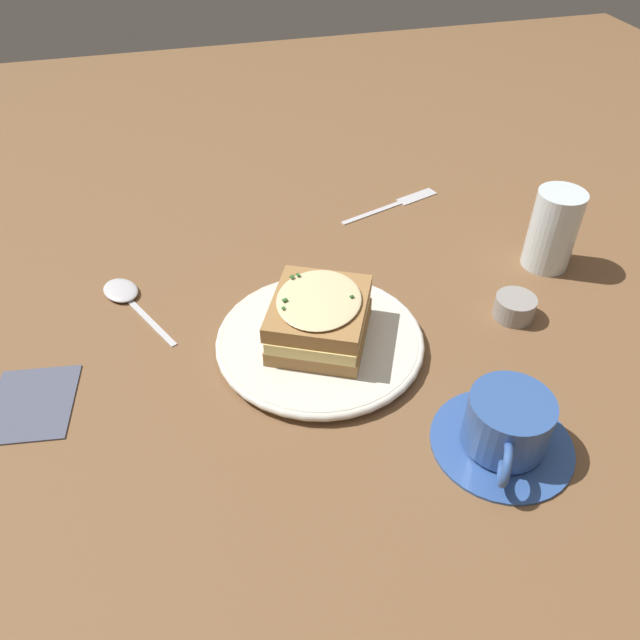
% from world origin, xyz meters
% --- Properties ---
extents(ground_plane, '(2.40, 2.40, 0.00)m').
position_xyz_m(ground_plane, '(0.00, 0.00, 0.00)').
color(ground_plane, brown).
extents(dinner_plate, '(0.26, 0.26, 0.02)m').
position_xyz_m(dinner_plate, '(0.01, 0.01, 0.01)').
color(dinner_plate, silver).
rests_on(dinner_plate, ground_plane).
extents(sandwich, '(0.16, 0.15, 0.06)m').
position_xyz_m(sandwich, '(0.01, 0.01, 0.05)').
color(sandwich, '#A37542').
rests_on(sandwich, dinner_plate).
extents(teacup_with_saucer, '(0.15, 0.15, 0.07)m').
position_xyz_m(teacup_with_saucer, '(-0.19, -0.14, 0.03)').
color(teacup_with_saucer, '#33569E').
rests_on(teacup_with_saucer, ground_plane).
extents(water_glass, '(0.07, 0.07, 0.12)m').
position_xyz_m(water_glass, '(0.10, -0.35, 0.06)').
color(water_glass, silver).
rests_on(water_glass, ground_plane).
extents(fork, '(0.07, 0.18, 0.00)m').
position_xyz_m(fork, '(0.31, -0.21, 0.00)').
color(fork, silver).
rests_on(fork, ground_plane).
extents(spoon, '(0.16, 0.10, 0.01)m').
position_xyz_m(spoon, '(0.17, 0.24, 0.00)').
color(spoon, silver).
rests_on(spoon, ground_plane).
extents(napkin, '(0.12, 0.11, 0.00)m').
position_xyz_m(napkin, '(-0.00, 0.35, 0.00)').
color(napkin, '#4C5166').
rests_on(napkin, ground_plane).
extents(condiment_pot, '(0.05, 0.05, 0.03)m').
position_xyz_m(condiment_pot, '(0.00, -0.25, 0.02)').
color(condiment_pot, gray).
rests_on(condiment_pot, ground_plane).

